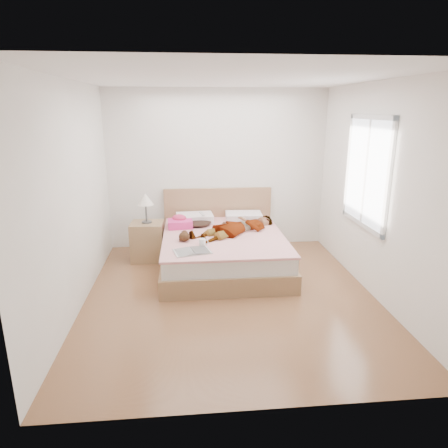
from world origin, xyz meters
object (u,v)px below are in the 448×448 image
at_px(bed, 223,248).
at_px(nightstand, 148,238).
at_px(coffee_mug, 203,242).
at_px(woman, 237,225).
at_px(towel, 180,222).
at_px(magazine, 192,251).
at_px(plush_toy, 184,236).
at_px(phone, 202,214).

relative_size(bed, nightstand, 1.98).
bearing_deg(nightstand, coffee_mug, -47.77).
distance_m(woman, towel, 0.90).
relative_size(magazine, plush_toy, 2.21).
xyz_separation_m(phone, bed, (0.29, -0.45, -0.42)).
relative_size(bed, towel, 5.37).
bearing_deg(magazine, towel, 98.50).
relative_size(phone, bed, 0.05).
xyz_separation_m(bed, plush_toy, (-0.57, -0.31, 0.30)).
bearing_deg(towel, coffee_mug, -71.06).
bearing_deg(woman, plush_toy, -100.30).
bearing_deg(bed, woman, 13.85).
relative_size(plush_toy, nightstand, 0.22).
bearing_deg(nightstand, towel, 0.79).
bearing_deg(phone, nightstand, 152.14).
relative_size(towel, nightstand, 0.37).
relative_size(towel, coffee_mug, 3.05).
xyz_separation_m(bed, nightstand, (-1.14, 0.34, 0.07)).
distance_m(woman, bed, 0.40).
relative_size(towel, plush_toy, 1.66).
bearing_deg(bed, magazine, -120.68).
bearing_deg(coffee_mug, plush_toy, 134.51).
height_order(coffee_mug, nightstand, nightstand).
bearing_deg(coffee_mug, phone, 88.08).
height_order(phone, magazine, phone).
height_order(woman, nightstand, nightstand).
bearing_deg(magazine, bed, 59.32).
distance_m(bed, towel, 0.79).
distance_m(magazine, coffee_mug, 0.27).
xyz_separation_m(coffee_mug, nightstand, (-0.82, 0.90, -0.21)).
relative_size(coffee_mug, plush_toy, 0.54).
relative_size(towel, magazine, 0.75).
height_order(phone, towel, phone).
distance_m(bed, plush_toy, 0.71).
xyz_separation_m(magazine, nightstand, (-0.67, 1.13, -0.17)).
bearing_deg(phone, towel, 161.24).
xyz_separation_m(woman, nightstand, (-1.35, 0.29, -0.26)).
bearing_deg(phone, bed, -92.55).
bearing_deg(nightstand, magazine, -59.08).
bearing_deg(towel, bed, -28.99).
bearing_deg(bed, phone, 122.56).
bearing_deg(plush_toy, nightstand, 131.32).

